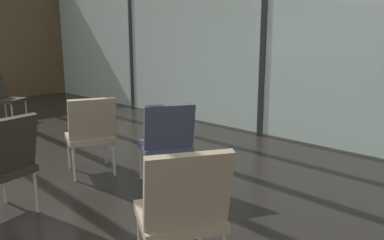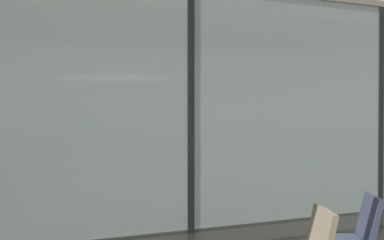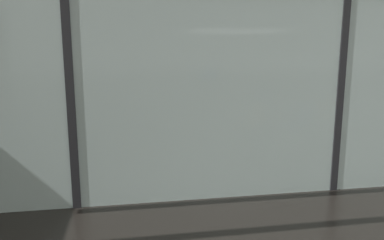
{
  "view_description": "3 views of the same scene",
  "coord_description": "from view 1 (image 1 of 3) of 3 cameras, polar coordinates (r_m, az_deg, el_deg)",
  "views": [
    {
      "loc": [
        3.37,
        0.35,
        1.42
      ],
      "look_at": [
        0.34,
        3.3,
        0.54
      ],
      "focal_mm": 34.42,
      "sensor_mm": 36.0,
      "label": 1
    },
    {
      "loc": [
        -2.5,
        -0.95,
        1.68
      ],
      "look_at": [
        0.6,
        6.57,
        1.53
      ],
      "focal_mm": 43.58,
      "sensor_mm": 36.0,
      "label": 2
    },
    {
      "loc": [
        -2.8,
        0.76,
        1.9
      ],
      "look_at": [
        -1.58,
        7.81,
        0.58
      ],
      "focal_mm": 33.42,
      "sensor_mm": 36.0,
      "label": 3
    }
  ],
  "objects": [
    {
      "name": "glass_curtain_wall",
      "position": [
        5.91,
        11.34,
        14.6
      ],
      "size": [
        14.0,
        0.08,
        3.46
      ],
      "primitive_type": "cube",
      "color": "#A3B7B2",
      "rests_on": "ground"
    },
    {
      "name": "window_mullion_0",
      "position": [
        8.41,
        -9.26,
        13.79
      ],
      "size": [
        0.1,
        0.12,
        3.46
      ],
      "primitive_type": "cube",
      "color": "black",
      "rests_on": "ground"
    },
    {
      "name": "window_mullion_1",
      "position": [
        5.91,
        11.34,
        14.6
      ],
      "size": [
        0.1,
        0.12,
        3.46
      ],
      "primitive_type": "cube",
      "color": "black",
      "rests_on": "ground"
    },
    {
      "name": "lounge_chair_0",
      "position": [
        3.33,
        -27.62,
        -5.77
      ],
      "size": [
        0.64,
        0.61,
        0.87
      ],
      "rotation": [
        0.0,
        0.0,
        5.01
      ],
      "color": "#28231E",
      "rests_on": "ground"
    },
    {
      "name": "lounge_chair_1",
      "position": [
        7.52,
        -27.27,
        3.43
      ],
      "size": [
        0.71,
        0.7,
        0.87
      ],
      "rotation": [
        0.0,
        0.0,
        2.22
      ],
      "color": "#28231E",
      "rests_on": "ground"
    },
    {
      "name": "lounge_chair_2",
      "position": [
        4.11,
        -15.39,
        -1.65
      ],
      "size": [
        0.65,
        0.63,
        0.87
      ],
      "rotation": [
        0.0,
        0.0,
        4.38
      ],
      "color": "#7F705B",
      "rests_on": "ground"
    },
    {
      "name": "lounge_chair_3",
      "position": [
        3.62,
        -3.97,
        -3.04
      ],
      "size": [
        0.69,
        0.67,
        0.87
      ],
      "rotation": [
        0.0,
        0.0,
        4.24
      ],
      "color": "#33384C",
      "rests_on": "ground"
    },
    {
      "name": "lounge_chair_4",
      "position": [
        2.18,
        -1.53,
        -13.42
      ],
      "size": [
        0.69,
        0.67,
        0.87
      ],
      "rotation": [
        0.0,
        0.0,
        4.23
      ],
      "color": "#7F705B",
      "rests_on": "ground"
    }
  ]
}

